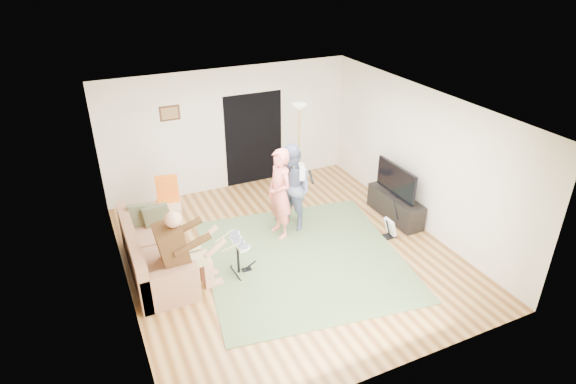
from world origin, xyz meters
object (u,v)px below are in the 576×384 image
at_px(singer, 280,194).
at_px(television, 396,180).
at_px(sofa, 152,257).
at_px(torchiere_lamp, 299,133).
at_px(drum_kit, 238,258).
at_px(dining_chair, 169,210).
at_px(guitarist, 292,188).
at_px(tv_cabinet, 395,206).
at_px(guitar_spare, 391,227).

relative_size(singer, television, 1.51).
distance_m(sofa, television, 4.78).
distance_m(torchiere_lamp, television, 2.27).
relative_size(sofa, torchiere_lamp, 1.08).
distance_m(drum_kit, dining_chair, 2.09).
xyz_separation_m(torchiere_lamp, dining_chair, (-2.93, -0.30, -1.02)).
distance_m(guitarist, tv_cabinet, 2.21).
bearing_deg(drum_kit, guitar_spare, -2.78).
bearing_deg(singer, television, 74.90).
xyz_separation_m(tv_cabinet, television, (-0.05, 0.00, 0.60)).
height_order(dining_chair, tv_cabinet, dining_chair).
bearing_deg(television, dining_chair, 159.63).
bearing_deg(drum_kit, singer, 35.89).
distance_m(guitar_spare, television, 0.97).
bearing_deg(torchiere_lamp, singer, -127.25).
bearing_deg(tv_cabinet, dining_chair, 159.85).
bearing_deg(drum_kit, torchiere_lamp, 45.45).
relative_size(singer, guitarist, 1.02).
relative_size(drum_kit, tv_cabinet, 0.49).
bearing_deg(television, guitar_spare, -129.34).
xyz_separation_m(guitarist, tv_cabinet, (2.06, -0.53, -0.60)).
bearing_deg(sofa, singer, 3.94).
bearing_deg(torchiere_lamp, tv_cabinet, -55.35).
xyz_separation_m(singer, tv_cabinet, (2.37, -0.39, -0.62)).
xyz_separation_m(guitarist, television, (2.01, -0.53, -0.00)).
xyz_separation_m(guitar_spare, torchiere_lamp, (-0.75, 2.41, 1.16)).
distance_m(drum_kit, singer, 1.51).
bearing_deg(tv_cabinet, singer, 170.77).
height_order(sofa, drum_kit, sofa).
height_order(drum_kit, tv_cabinet, drum_kit).
xyz_separation_m(sofa, guitarist, (2.74, 0.31, 0.56)).
xyz_separation_m(singer, dining_chair, (-1.83, 1.15, -0.50)).
distance_m(sofa, tv_cabinet, 4.80).
distance_m(singer, television, 2.35).
bearing_deg(dining_chair, torchiere_lamp, 15.79).
distance_m(torchiere_lamp, tv_cabinet, 2.50).
bearing_deg(dining_chair, drum_kit, -60.48).
bearing_deg(tv_cabinet, guitar_spare, -132.19).
relative_size(drum_kit, torchiere_lamp, 0.34).
xyz_separation_m(torchiere_lamp, television, (1.22, -1.84, -0.54)).
distance_m(dining_chair, tv_cabinet, 4.47).
bearing_deg(drum_kit, sofa, 153.39).
relative_size(sofa, guitarist, 1.28).
height_order(guitar_spare, tv_cabinet, guitar_spare).
height_order(singer, television, singer).
bearing_deg(drum_kit, television, 7.13).
bearing_deg(dining_chair, television, -10.34).
distance_m(guitarist, dining_chair, 2.42).
height_order(drum_kit, dining_chair, dining_chair).
relative_size(guitar_spare, torchiere_lamp, 0.39).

